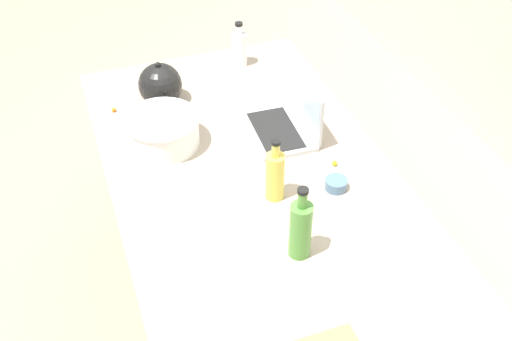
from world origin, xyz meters
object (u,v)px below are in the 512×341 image
(laptop, at_px, (288,122))
(bottle_vinegar, at_px, (239,48))
(kettle, at_px, (160,85))
(bottle_olive, at_px, (301,228))
(ramekin_small, at_px, (336,184))
(bottle_oil, at_px, (275,175))
(mixing_bowl_large, at_px, (162,130))

(laptop, bearing_deg, bottle_vinegar, -178.61)
(bottle_vinegar, relative_size, kettle, 0.96)
(laptop, height_order, bottle_olive, bottle_olive)
(bottle_vinegar, bearing_deg, laptop, 1.39)
(bottle_vinegar, distance_m, ramekin_small, 0.91)
(laptop, distance_m, bottle_vinegar, 0.55)
(bottle_oil, xyz_separation_m, bottle_olive, (0.27, -0.02, 0.01))
(mixing_bowl_large, bearing_deg, kettle, 168.30)
(bottle_olive, relative_size, kettle, 1.26)
(laptop, distance_m, ramekin_small, 0.37)
(mixing_bowl_large, relative_size, bottle_oil, 1.18)
(bottle_vinegar, height_order, ramekin_small, bottle_vinegar)
(bottle_olive, distance_m, ramekin_small, 0.34)
(bottle_oil, distance_m, bottle_vinegar, 0.89)
(bottle_olive, xyz_separation_m, kettle, (-0.97, -0.21, -0.03))
(laptop, bearing_deg, kettle, -131.81)
(bottle_oil, bearing_deg, bottle_vinegar, 169.25)
(laptop, height_order, bottle_oil, bottle_oil)
(bottle_vinegar, distance_m, kettle, 0.44)
(laptop, relative_size, mixing_bowl_large, 1.12)
(mixing_bowl_large, xyz_separation_m, bottle_olive, (0.68, 0.27, 0.04))
(laptop, xyz_separation_m, mixing_bowl_large, (-0.09, -0.47, 0.02))
(mixing_bowl_large, height_order, bottle_olive, bottle_olive)
(bottle_oil, bearing_deg, laptop, 151.37)
(mixing_bowl_large, bearing_deg, bottle_oil, 35.18)
(kettle, distance_m, ramekin_small, 0.86)
(bottle_olive, distance_m, bottle_vinegar, 1.16)
(bottle_olive, bearing_deg, bottle_oil, 175.54)
(bottle_oil, xyz_separation_m, ramekin_small, (0.03, 0.22, -0.08))
(mixing_bowl_large, relative_size, bottle_vinegar, 1.38)
(laptop, distance_m, mixing_bowl_large, 0.48)
(bottle_vinegar, bearing_deg, mixing_bowl_large, -44.89)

